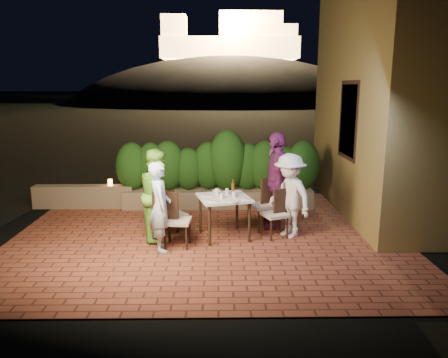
{
  "coord_description": "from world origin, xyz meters",
  "views": [
    {
      "loc": [
        0.19,
        -7.18,
        2.68
      ],
      "look_at": [
        0.3,
        0.4,
        1.05
      ],
      "focal_mm": 35.0,
      "sensor_mm": 36.0,
      "label": 1
    }
  ],
  "objects_px": {
    "chair_right_back": "(262,204)",
    "beer_bottle": "(233,188)",
    "diner_blue": "(160,207)",
    "parapet_lamp": "(110,182)",
    "bowl": "(217,192)",
    "dining_table": "(224,217)",
    "diner_purple": "(277,180)",
    "chair_right_front": "(275,213)",
    "chair_left_back": "(174,214)",
    "diner_green": "(158,194)",
    "diner_white": "(289,196)",
    "chair_left_front": "(177,220)"
  },
  "relations": [
    {
      "from": "chair_left_back",
      "to": "parapet_lamp",
      "type": "relative_size",
      "value": 6.17
    },
    {
      "from": "diner_white",
      "to": "chair_right_back",
      "type": "bearing_deg",
      "value": -166.58
    },
    {
      "from": "parapet_lamp",
      "to": "chair_right_front",
      "type": "bearing_deg",
      "value": -30.46
    },
    {
      "from": "dining_table",
      "to": "parapet_lamp",
      "type": "relative_size",
      "value": 6.13
    },
    {
      "from": "dining_table",
      "to": "diner_purple",
      "type": "height_order",
      "value": "diner_purple"
    },
    {
      "from": "diner_white",
      "to": "diner_purple",
      "type": "bearing_deg",
      "value": 164.43
    },
    {
      "from": "diner_purple",
      "to": "parapet_lamp",
      "type": "distance_m",
      "value": 3.8
    },
    {
      "from": "chair_right_front",
      "to": "diner_green",
      "type": "height_order",
      "value": "diner_green"
    },
    {
      "from": "beer_bottle",
      "to": "parapet_lamp",
      "type": "relative_size",
      "value": 2.12
    },
    {
      "from": "dining_table",
      "to": "parapet_lamp",
      "type": "distance_m",
      "value": 3.21
    },
    {
      "from": "chair_right_back",
      "to": "diner_purple",
      "type": "relative_size",
      "value": 0.53
    },
    {
      "from": "chair_right_back",
      "to": "beer_bottle",
      "type": "bearing_deg",
      "value": 7.57
    },
    {
      "from": "bowl",
      "to": "parapet_lamp",
      "type": "bearing_deg",
      "value": 144.24
    },
    {
      "from": "diner_purple",
      "to": "parapet_lamp",
      "type": "bearing_deg",
      "value": -107.29
    },
    {
      "from": "bowl",
      "to": "parapet_lamp",
      "type": "height_order",
      "value": "bowl"
    },
    {
      "from": "chair_left_front",
      "to": "diner_blue",
      "type": "height_order",
      "value": "diner_blue"
    },
    {
      "from": "chair_right_back",
      "to": "parapet_lamp",
      "type": "relative_size",
      "value": 6.98
    },
    {
      "from": "dining_table",
      "to": "bowl",
      "type": "distance_m",
      "value": 0.51
    },
    {
      "from": "bowl",
      "to": "chair_left_back",
      "type": "relative_size",
      "value": 0.18
    },
    {
      "from": "beer_bottle",
      "to": "diner_green",
      "type": "distance_m",
      "value": 1.33
    },
    {
      "from": "chair_right_front",
      "to": "chair_right_back",
      "type": "distance_m",
      "value": 0.49
    },
    {
      "from": "chair_left_front",
      "to": "diner_green",
      "type": "xyz_separation_m",
      "value": [
        -0.37,
        0.41,
        0.34
      ]
    },
    {
      "from": "bowl",
      "to": "diner_blue",
      "type": "bearing_deg",
      "value": -135.51
    },
    {
      "from": "beer_bottle",
      "to": "diner_green",
      "type": "height_order",
      "value": "diner_green"
    },
    {
      "from": "beer_bottle",
      "to": "chair_right_back",
      "type": "distance_m",
      "value": 0.8
    },
    {
      "from": "dining_table",
      "to": "beer_bottle",
      "type": "xyz_separation_m",
      "value": [
        0.16,
        0.07,
        0.52
      ]
    },
    {
      "from": "dining_table",
      "to": "diner_purple",
      "type": "relative_size",
      "value": 0.47
    },
    {
      "from": "chair_left_back",
      "to": "diner_blue",
      "type": "height_order",
      "value": "diner_blue"
    },
    {
      "from": "dining_table",
      "to": "diner_blue",
      "type": "distance_m",
      "value": 1.27
    },
    {
      "from": "parapet_lamp",
      "to": "diner_purple",
      "type": "bearing_deg",
      "value": -22.4
    },
    {
      "from": "beer_bottle",
      "to": "chair_right_back",
      "type": "height_order",
      "value": "beer_bottle"
    },
    {
      "from": "diner_white",
      "to": "parapet_lamp",
      "type": "xyz_separation_m",
      "value": [
        -3.66,
        1.97,
        -0.19
      ]
    },
    {
      "from": "diner_green",
      "to": "beer_bottle",
      "type": "bearing_deg",
      "value": -89.93
    },
    {
      "from": "bowl",
      "to": "diner_white",
      "type": "distance_m",
      "value": 1.32
    },
    {
      "from": "diner_white",
      "to": "chair_left_back",
      "type": "bearing_deg",
      "value": -122.78
    },
    {
      "from": "bowl",
      "to": "chair_right_back",
      "type": "xyz_separation_m",
      "value": [
        0.86,
        0.16,
        -0.28
      ]
    },
    {
      "from": "diner_purple",
      "to": "chair_right_front",
      "type": "bearing_deg",
      "value": -4.55
    },
    {
      "from": "chair_left_back",
      "to": "diner_white",
      "type": "distance_m",
      "value": 2.09
    },
    {
      "from": "chair_right_back",
      "to": "diner_white",
      "type": "xyz_separation_m",
      "value": [
        0.44,
        -0.42,
        0.27
      ]
    },
    {
      "from": "beer_bottle",
      "to": "bowl",
      "type": "xyz_separation_m",
      "value": [
        -0.29,
        0.23,
        -0.13
      ]
    },
    {
      "from": "chair_right_back",
      "to": "diner_purple",
      "type": "xyz_separation_m",
      "value": [
        0.28,
        0.11,
        0.43
      ]
    },
    {
      "from": "dining_table",
      "to": "chair_left_back",
      "type": "xyz_separation_m",
      "value": [
        -0.9,
        0.03,
        0.06
      ]
    },
    {
      "from": "chair_right_back",
      "to": "diner_purple",
      "type": "bearing_deg",
      "value": 173.74
    },
    {
      "from": "beer_bottle",
      "to": "diner_white",
      "type": "xyz_separation_m",
      "value": [
        1.01,
        -0.04,
        -0.14
      ]
    },
    {
      "from": "bowl",
      "to": "chair_left_front",
      "type": "bearing_deg",
      "value": -131.7
    },
    {
      "from": "diner_blue",
      "to": "diner_green",
      "type": "relative_size",
      "value": 0.92
    },
    {
      "from": "chair_right_front",
      "to": "diner_green",
      "type": "distance_m",
      "value": 2.11
    },
    {
      "from": "chair_left_back",
      "to": "chair_right_back",
      "type": "xyz_separation_m",
      "value": [
        1.62,
        0.42,
        0.06
      ]
    },
    {
      "from": "parapet_lamp",
      "to": "diner_blue",
      "type": "bearing_deg",
      "value": -61.03
    },
    {
      "from": "diner_blue",
      "to": "parapet_lamp",
      "type": "bearing_deg",
      "value": 15.78
    }
  ]
}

